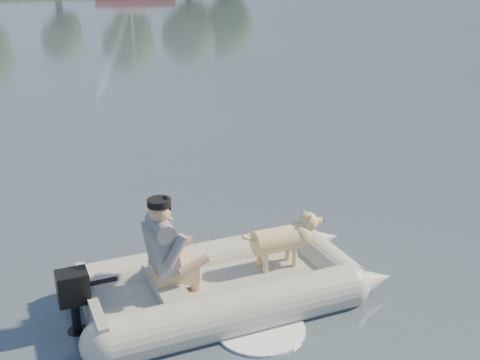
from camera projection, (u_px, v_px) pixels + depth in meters
water at (298, 313)px, 6.55m from camera, size 160.00×160.00×0.00m
dinghy at (227, 250)px, 6.66m from camera, size 4.89×3.48×1.40m
man at (163, 244)px, 6.38m from camera, size 0.79×0.70×1.09m
dog at (277, 244)px, 6.97m from camera, size 0.97×0.43×0.63m
outboard_motor at (75, 305)px, 6.14m from camera, size 0.45×0.33×0.80m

